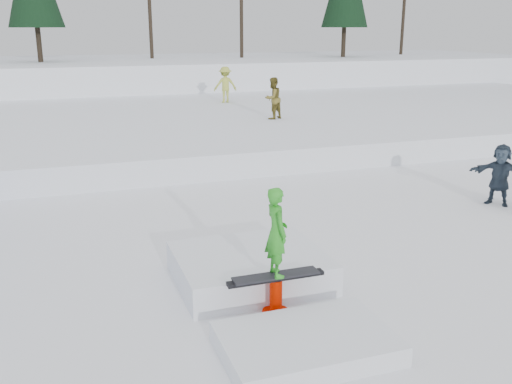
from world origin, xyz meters
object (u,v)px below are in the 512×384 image
object	(u,v)px
walker_ygreen	(225,85)
spectator_dark	(500,175)
walker_olive	(273,98)
jib_rail_feature	(264,282)

from	to	relation	value
walker_ygreen	spectator_dark	distance (m)	16.46
walker_olive	jib_rail_feature	distance (m)	14.61
spectator_dark	jib_rail_feature	xyz separation A→B (m)	(-7.55, -3.05, -0.49)
walker_olive	walker_ygreen	xyz separation A→B (m)	(-0.36, 5.73, 0.04)
walker_olive	spectator_dark	world-z (taller)	walker_olive
spectator_dark	jib_rail_feature	distance (m)	8.16
walker_olive	walker_ygreen	size ratio (longest dim) A/B	0.96
walker_ygreen	spectator_dark	bearing A→B (deg)	104.41
spectator_dark	jib_rail_feature	size ratio (longest dim) A/B	0.36
walker_ygreen	spectator_dark	world-z (taller)	walker_ygreen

